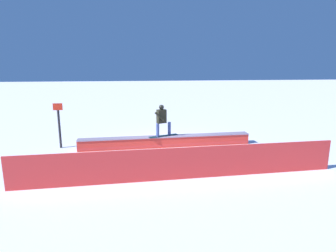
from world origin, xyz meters
The scene contains 5 objects.
ground_plane centered at (0.00, 0.00, 0.00)m, with size 120.00×120.00×0.00m, color white.
grind_box centered at (0.00, 0.00, 0.23)m, with size 7.83×0.68×0.51m.
snowboarder centered at (0.19, 0.03, 1.29)m, with size 1.42×0.74×1.44m.
safety_fence centered at (0.00, 3.76, 0.53)m, with size 10.64×0.06×1.06m, color red.
trail_marker centered at (4.73, -0.49, 1.08)m, with size 0.40×0.10×2.02m.
Camera 1 is at (1.63, 12.05, 3.58)m, focal length 29.52 mm.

